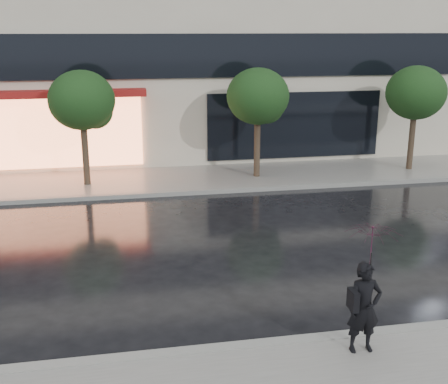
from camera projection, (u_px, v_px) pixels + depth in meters
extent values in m
plane|color=black|center=(229.00, 323.00, 10.48)|extent=(120.00, 120.00, 0.00)
cube|color=slate|center=(174.00, 180.00, 20.13)|extent=(60.00, 3.50, 0.12)
cube|color=gray|center=(240.00, 348.00, 9.51)|extent=(60.00, 0.25, 0.14)
cube|color=gray|center=(179.00, 193.00, 18.47)|extent=(60.00, 0.25, 0.14)
cube|color=black|center=(166.00, 56.00, 20.53)|extent=(28.00, 0.12, 1.60)
cube|color=#FF8C59|center=(59.00, 133.00, 20.56)|extent=(6.00, 0.10, 2.60)
cube|color=maroon|center=(55.00, 94.00, 19.84)|extent=(6.40, 0.70, 0.25)
cube|color=black|center=(295.00, 125.00, 22.17)|extent=(7.00, 0.10, 2.60)
cylinder|color=#33261C|center=(86.00, 156.00, 19.07)|extent=(0.22, 0.22, 2.20)
ellipsoid|color=black|center=(82.00, 100.00, 18.53)|extent=(2.20, 2.20, 1.98)
sphere|color=black|center=(95.00, 111.00, 18.90)|extent=(1.20, 1.20, 1.20)
cylinder|color=#33261C|center=(257.00, 149.00, 20.13)|extent=(0.22, 0.22, 2.20)
ellipsoid|color=black|center=(258.00, 96.00, 19.60)|extent=(2.20, 2.20, 1.98)
sphere|color=black|center=(267.00, 107.00, 19.97)|extent=(1.20, 1.20, 1.20)
cylinder|color=#33261C|center=(411.00, 143.00, 21.19)|extent=(0.22, 0.22, 2.20)
ellipsoid|color=black|center=(416.00, 93.00, 20.66)|extent=(2.20, 2.20, 1.98)
sphere|color=black|center=(422.00, 103.00, 21.03)|extent=(1.20, 1.20, 1.20)
imported|color=black|center=(364.00, 308.00, 9.16)|extent=(0.57, 0.38, 1.56)
imported|color=#3A0A22|center=(372.00, 249.00, 8.88)|extent=(0.88, 0.90, 0.81)
cylinder|color=black|center=(370.00, 275.00, 9.00)|extent=(0.02, 0.02, 0.78)
cube|color=black|center=(353.00, 300.00, 9.01)|extent=(0.10, 0.29, 0.33)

